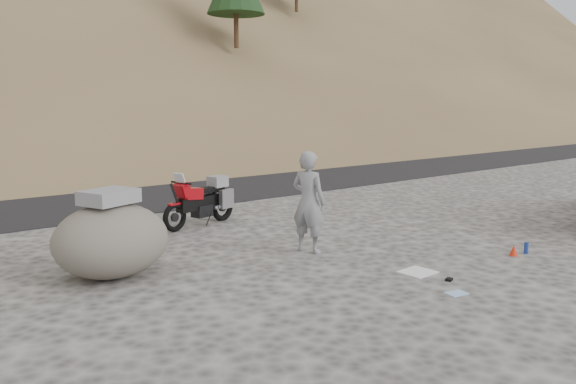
{
  "coord_description": "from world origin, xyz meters",
  "views": [
    {
      "loc": [
        -6.46,
        -6.56,
        2.57
      ],
      "look_at": [
        -0.21,
        1.17,
        1.0
      ],
      "focal_mm": 35.0,
      "sensor_mm": 36.0,
      "label": 1
    }
  ],
  "objects": [
    {
      "name": "gear_white_cloth",
      "position": [
        0.33,
        -1.34,
        0.01
      ],
      "size": [
        0.52,
        0.46,
        0.02
      ],
      "primitive_type": "cube",
      "rotation": [
        0.0,
        0.0,
        0.04
      ],
      "color": "white",
      "rests_on": "ground"
    },
    {
      "name": "ground",
      "position": [
        0.0,
        0.0,
        0.0
      ],
      "size": [
        140.0,
        140.0,
        0.0
      ],
      "primitive_type": "plane",
      "color": "#43403D",
      "rests_on": "ground"
    },
    {
      "name": "motorcycle",
      "position": [
        -0.48,
        3.71,
        0.51
      ],
      "size": [
        1.99,
        0.88,
        1.2
      ],
      "rotation": [
        0.0,
        0.0,
        0.26
      ],
      "color": "black",
      "rests_on": "ground"
    },
    {
      "name": "gear_blue_cloth",
      "position": [
        -0.04,
        -2.29,
        0.01
      ],
      "size": [
        0.32,
        0.26,
        0.01
      ],
      "primitive_type": "cube",
      "rotation": [
        0.0,
        0.0,
        -0.19
      ],
      "color": "#93B7E4",
      "rests_on": "ground"
    },
    {
      "name": "gear_funnel",
      "position": [
        2.39,
        -1.75,
        0.09
      ],
      "size": [
        0.16,
        0.16,
        0.18
      ],
      "primitive_type": "cone",
      "rotation": [
        0.0,
        0.0,
        0.15
      ],
      "color": "red",
      "rests_on": "ground"
    },
    {
      "name": "road",
      "position": [
        0.0,
        9.0,
        0.0
      ],
      "size": [
        120.0,
        7.0,
        0.05
      ],
      "primitive_type": "cube",
      "color": "black",
      "rests_on": "ground"
    },
    {
      "name": "gear_bottle",
      "position": [
        2.68,
        -1.82,
        0.1
      ],
      "size": [
        0.08,
        0.08,
        0.2
      ],
      "primitive_type": "cylinder",
      "rotation": [
        0.0,
        0.0,
        -0.09
      ],
      "color": "navy",
      "rests_on": "ground"
    },
    {
      "name": "man",
      "position": [
        -0.18,
        0.64,
        0.0
      ],
      "size": [
        0.59,
        0.74,
        1.78
      ],
      "primitive_type": "imported",
      "rotation": [
        0.0,
        0.0,
        1.87
      ],
      "color": "gray",
      "rests_on": "ground"
    },
    {
      "name": "boulder",
      "position": [
        -3.4,
        1.41,
        0.57
      ],
      "size": [
        1.91,
        1.69,
        1.3
      ],
      "rotation": [
        0.0,
        0.0,
        0.14
      ],
      "color": "#615A53",
      "rests_on": "ground"
    },
    {
      "name": "gear_glove_b",
      "position": [
        0.37,
        -1.88,
        0.02
      ],
      "size": [
        0.14,
        0.12,
        0.04
      ],
      "primitive_type": "cube",
      "rotation": [
        0.0,
        0.0,
        0.3
      ],
      "color": "black",
      "rests_on": "ground"
    }
  ]
}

